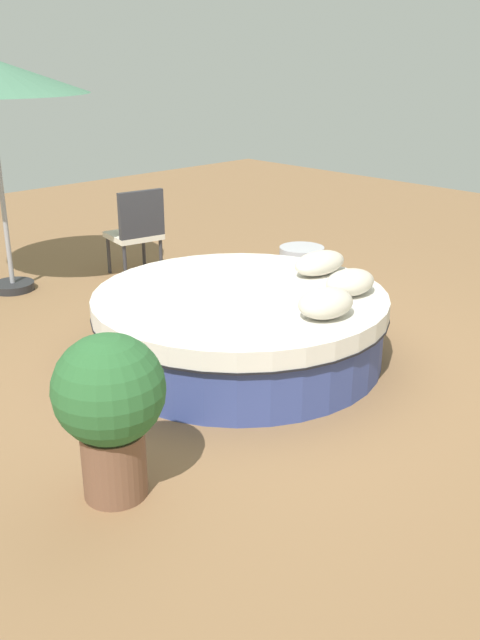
{
  "coord_description": "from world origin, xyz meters",
  "views": [
    {
      "loc": [
        3.69,
        3.81,
        2.39
      ],
      "look_at": [
        0.0,
        0.0,
        0.34
      ],
      "focal_mm": 39.61,
      "sensor_mm": 36.0,
      "label": 1
    }
  ],
  "objects_px": {
    "throw_pillow_0": "(326,303)",
    "patio_chair": "(137,228)",
    "throw_pillow_2": "(320,263)",
    "round_bed": "(240,326)",
    "planter": "(110,403)",
    "throw_pillow_1": "(350,282)",
    "side_table": "(301,266)"
  },
  "relations": [
    {
      "from": "side_table",
      "to": "throw_pillow_2",
      "type": "bearing_deg",
      "value": 46.85
    },
    {
      "from": "throw_pillow_2",
      "to": "side_table",
      "type": "xyz_separation_m",
      "value": [
        -1.01,
        -1.07,
        -0.46
      ]
    },
    {
      "from": "throw_pillow_0",
      "to": "throw_pillow_2",
      "type": "distance_m",
      "value": 1.04
    },
    {
      "from": "throw_pillow_1",
      "to": "throw_pillow_2",
      "type": "bearing_deg",
      "value": -115.42
    },
    {
      "from": "round_bed",
      "to": "throw_pillow_2",
      "type": "distance_m",
      "value": 0.94
    },
    {
      "from": "throw_pillow_2",
      "to": "side_table",
      "type": "distance_m",
      "value": 1.54
    },
    {
      "from": "throw_pillow_1",
      "to": "round_bed",
      "type": "bearing_deg",
      "value": -45.7
    },
    {
      "from": "throw_pillow_0",
      "to": "planter",
      "type": "height_order",
      "value": "planter"
    },
    {
      "from": "throw_pillow_2",
      "to": "planter",
      "type": "xyz_separation_m",
      "value": [
        2.67,
        0.75,
        -0.09
      ]
    },
    {
      "from": "round_bed",
      "to": "throw_pillow_1",
      "type": "distance_m",
      "value": 0.95
    },
    {
      "from": "throw_pillow_2",
      "to": "patio_chair",
      "type": "xyz_separation_m",
      "value": [
        0.09,
        -2.51,
        -0.11
      ]
    },
    {
      "from": "throw_pillow_0",
      "to": "side_table",
      "type": "xyz_separation_m",
      "value": [
        -1.78,
        -1.78,
        -0.47
      ]
    },
    {
      "from": "patio_chair",
      "to": "planter",
      "type": "height_order",
      "value": "patio_chair"
    },
    {
      "from": "throw_pillow_1",
      "to": "side_table",
      "type": "height_order",
      "value": "throw_pillow_1"
    },
    {
      "from": "throw_pillow_0",
      "to": "planter",
      "type": "distance_m",
      "value": 1.9
    },
    {
      "from": "throw_pillow_1",
      "to": "side_table",
      "type": "bearing_deg",
      "value": -128.22
    },
    {
      "from": "round_bed",
      "to": "throw_pillow_0",
      "type": "height_order",
      "value": "throw_pillow_0"
    },
    {
      "from": "throw_pillow_0",
      "to": "round_bed",
      "type": "bearing_deg",
      "value": -84.38
    },
    {
      "from": "patio_chair",
      "to": "side_table",
      "type": "bearing_deg",
      "value": -42.69
    },
    {
      "from": "throw_pillow_0",
      "to": "throw_pillow_1",
      "type": "height_order",
      "value": "throw_pillow_0"
    },
    {
      "from": "throw_pillow_0",
      "to": "throw_pillow_1",
      "type": "relative_size",
      "value": 1.01
    },
    {
      "from": "throw_pillow_2",
      "to": "round_bed",
      "type": "bearing_deg",
      "value": -7.03
    },
    {
      "from": "round_bed",
      "to": "throw_pillow_2",
      "type": "height_order",
      "value": "throw_pillow_2"
    },
    {
      "from": "side_table",
      "to": "patio_chair",
      "type": "bearing_deg",
      "value": -52.41
    },
    {
      "from": "patio_chair",
      "to": "side_table",
      "type": "distance_m",
      "value": 1.84
    },
    {
      "from": "patio_chair",
      "to": "throw_pillow_0",
      "type": "bearing_deg",
      "value": -92.19
    },
    {
      "from": "round_bed",
      "to": "planter",
      "type": "bearing_deg",
      "value": 25.25
    },
    {
      "from": "throw_pillow_0",
      "to": "patio_chair",
      "type": "bearing_deg",
      "value": -101.91
    },
    {
      "from": "throw_pillow_0",
      "to": "planter",
      "type": "relative_size",
      "value": 0.47
    },
    {
      "from": "round_bed",
      "to": "throw_pillow_0",
      "type": "bearing_deg",
      "value": 95.62
    },
    {
      "from": "throw_pillow_0",
      "to": "throw_pillow_2",
      "type": "xyz_separation_m",
      "value": [
        -0.77,
        -0.7,
        -0.01
      ]
    },
    {
      "from": "round_bed",
      "to": "throw_pillow_1",
      "type": "relative_size",
      "value": 5.23
    }
  ]
}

